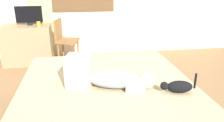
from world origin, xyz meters
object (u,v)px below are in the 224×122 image
object	(u,v)px
tv_monitor	(29,15)
cup	(39,24)
cat	(178,87)
person_lying	(106,77)
bed	(106,98)
chair_by_desk	(64,38)
desk	(28,44)

from	to	relation	value
tv_monitor	cup	xyz separation A→B (m)	(0.19, -0.20, -0.13)
tv_monitor	cat	bearing A→B (deg)	-52.89
person_lying	cat	distance (m)	0.75
bed	cat	distance (m)	0.85
chair_by_desk	tv_monitor	bearing A→B (deg)	163.60
cat	tv_monitor	world-z (taller)	tv_monitor
desk	cup	bearing A→B (deg)	-36.48
bed	person_lying	size ratio (longest dim) A/B	2.09
person_lying	cup	xyz separation A→B (m)	(-0.96, 2.00, 0.21)
cup	chair_by_desk	world-z (taller)	chair_by_desk
cat	chair_by_desk	world-z (taller)	chair_by_desk
bed	chair_by_desk	xyz separation A→B (m)	(-0.56, 1.85, 0.28)
desk	tv_monitor	distance (m)	0.56
bed	person_lying	world-z (taller)	person_lying
cat	bed	bearing A→B (deg)	148.33
chair_by_desk	person_lying	bearing A→B (deg)	-75.19
bed	desk	world-z (taller)	desk
cup	desk	bearing A→B (deg)	143.52
desk	tv_monitor	bearing A→B (deg)	-0.00
tv_monitor	cup	distance (m)	0.30
person_lying	tv_monitor	world-z (taller)	tv_monitor
person_lying	cup	world-z (taller)	cup
bed	desk	distance (m)	2.39
desk	cup	xyz separation A→B (m)	(0.27, -0.20, 0.42)
cat	chair_by_desk	size ratio (longest dim) A/B	0.41
cat	cup	size ratio (longest dim) A/B	3.76
tv_monitor	cup	size ratio (longest dim) A/B	5.08
tv_monitor	desk	bearing A→B (deg)	180.00
bed	tv_monitor	size ratio (longest dim) A/B	4.08
tv_monitor	chair_by_desk	world-z (taller)	tv_monitor
desk	tv_monitor	xyz separation A→B (m)	(0.08, -0.00, 0.55)
person_lying	chair_by_desk	bearing A→B (deg)	104.81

